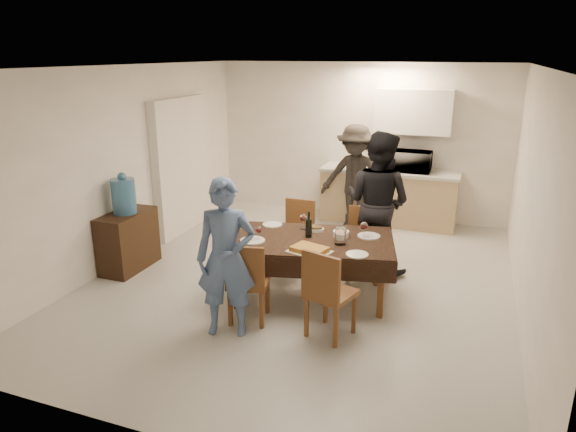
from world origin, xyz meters
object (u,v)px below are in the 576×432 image
wine_bottle (309,224)px  microwave (412,161)px  console (128,241)px  savoury_tart (309,249)px  person_far (378,203)px  water_jug (124,196)px  water_pitcher (340,236)px  dining_table (311,242)px  person_near (226,258)px  person_kitchen (355,177)px

wine_bottle → microwave: microwave is taller
console → microwave: bearing=43.9°
wine_bottle → savoury_tart: 0.47m
console → person_far: size_ratio=0.45×
microwave → person_far: 2.03m
microwave → water_jug: bearing=43.9°
water_pitcher → microwave: microwave is taller
wine_bottle → savoury_tart: bearing=-70.8°
wine_bottle → savoury_tart: wine_bottle is taller
console → water_pitcher: bearing=-0.3°
dining_table → person_near: bearing=-130.6°
microwave → person_far: size_ratio=0.33×
person_kitchen → water_pitcher: bearing=-80.2°
dining_table → wine_bottle: size_ratio=6.63×
water_jug → person_near: 2.22m
savoury_tart → water_jug: bearing=172.5°
person_far → savoury_tart: bearing=92.1°
dining_table → console: (-2.51, -0.04, -0.30)m
savoury_tart → microwave: (0.61, 3.45, 0.33)m
person_kitchen → savoury_tart: bearing=-86.0°
person_kitchen → microwave: bearing=28.7°
console → water_pitcher: 2.90m
water_pitcher → person_far: (0.20, 1.10, 0.10)m
console → microwave: microwave is taller
console → wine_bottle: 2.51m
wine_bottle → person_far: person_far is taller
wine_bottle → person_far: 1.17m
savoury_tart → person_near: size_ratio=0.26×
water_pitcher → person_far: bearing=79.7°
water_jug → person_far: size_ratio=0.25×
water_pitcher → person_kitchen: size_ratio=0.11×
savoury_tart → person_far: 1.51m
savoury_tart → wine_bottle: bearing=109.2°
dining_table → water_jug: (-2.51, -0.04, 0.31)m
water_jug → water_pitcher: bearing=-0.3°
wine_bottle → person_near: 1.21m
dining_table → wine_bottle: 0.20m
dining_table → person_far: 1.21m
console → person_far: person_far is taller
water_pitcher → person_kitchen: person_kitchen is taller
person_kitchen → water_jug: bearing=-132.2°
dining_table → person_kitchen: size_ratio=1.21×
microwave → person_kitchen: (-0.82, -0.45, -0.23)m
console → water_pitcher: size_ratio=4.33×
person_far → console: bearing=39.1°
dining_table → person_kitchen: (-0.11, 2.62, 0.16)m
water_pitcher → savoury_tart: 0.42m
person_near → microwave: bearing=54.9°
water_pitcher → microwave: (0.36, 3.12, 0.26)m
water_jug → savoury_tart: 2.65m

